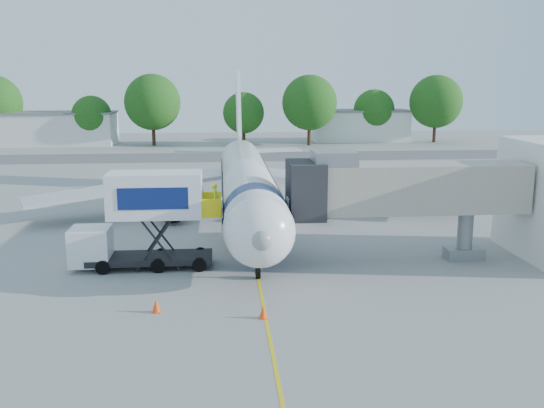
{
  "coord_description": "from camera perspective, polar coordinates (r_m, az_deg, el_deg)",
  "views": [
    {
      "loc": [
        -1.92,
        -40.73,
        10.67
      ],
      "look_at": [
        1.13,
        -5.15,
        3.2
      ],
      "focal_mm": 40.0,
      "sensor_mm": 36.0,
      "label": 1
    }
  ],
  "objects": [
    {
      "name": "aircraft",
      "position": [
        45.55,
        -2.42,
        2.04
      ],
      "size": [
        34.17,
        37.73,
        11.35
      ],
      "color": "white",
      "rests_on": "ground"
    },
    {
      "name": "safety_cone_b",
      "position": [
        28.9,
        -10.84,
        -9.4
      ],
      "size": [
        0.41,
        0.41,
        0.65
      ],
      "color": "#FF450D",
      "rests_on": "ground"
    },
    {
      "name": "outbuilding_right",
      "position": [
        105.78,
        8.24,
        7.35
      ],
      "size": [
        16.4,
        7.4,
        5.3
      ],
      "color": "silver",
      "rests_on": "ground"
    },
    {
      "name": "jet_bridge",
      "position": [
        35.72,
        11.29,
        1.38
      ],
      "size": [
        13.9,
        3.2,
        6.6
      ],
      "color": "#AA9F91",
      "rests_on": "ground"
    },
    {
      "name": "ground_tug",
      "position": [
        26.29,
        -7.16,
        -10.48
      ],
      "size": [
        3.79,
        2.44,
        1.4
      ],
      "rotation": [
        0.0,
        0.0,
        0.19
      ],
      "color": "white",
      "rests_on": "ground"
    },
    {
      "name": "outbuilding_left",
      "position": [
        104.36,
        -19.5,
        6.74
      ],
      "size": [
        18.4,
        8.4,
        5.3
      ],
      "color": "silver",
      "rests_on": "ground"
    },
    {
      "name": "taxiway_strip",
      "position": [
        83.43,
        -3.56,
        4.45
      ],
      "size": [
        120.0,
        10.0,
        0.01
      ],
      "primitive_type": "cube",
      "color": "#59595B",
      "rests_on": "ground"
    },
    {
      "name": "ground",
      "position": [
        42.15,
        -2.14,
        -2.86
      ],
      "size": [
        160.0,
        160.0,
        0.0
      ],
      "primitive_type": "plane",
      "color": "#969693",
      "rests_on": "ground"
    },
    {
      "name": "tree_d",
      "position": [
        98.29,
        -2.7,
        8.56
      ],
      "size": [
        6.62,
        6.62,
        8.44
      ],
      "color": "#382314",
      "rests_on": "ground"
    },
    {
      "name": "catering_hiloader",
      "position": [
        34.91,
        -11.93,
        -1.54
      ],
      "size": [
        8.5,
        2.44,
        5.5
      ],
      "color": "black",
      "rests_on": "ground"
    },
    {
      "name": "tree_f",
      "position": [
        104.96,
        9.58,
        8.73
      ],
      "size": [
        6.88,
        6.88,
        8.77
      ],
      "color": "#382314",
      "rests_on": "ground"
    },
    {
      "name": "tree_e",
      "position": [
        97.49,
        3.55,
        9.5
      ],
      "size": [
        8.74,
        8.74,
        11.15
      ],
      "color": "#382314",
      "rests_on": "ground"
    },
    {
      "name": "safety_cone_a",
      "position": [
        27.75,
        -0.84,
        -10.13
      ],
      "size": [
        0.39,
        0.39,
        0.62
      ],
      "color": "#FF450D",
      "rests_on": "ground"
    },
    {
      "name": "tree_g",
      "position": [
        105.47,
        15.18,
        9.29
      ],
      "size": [
        8.73,
        8.73,
        11.14
      ],
      "color": "#382314",
      "rests_on": "ground"
    },
    {
      "name": "guidance_line",
      "position": [
        42.14,
        -2.14,
        -2.85
      ],
      "size": [
        0.15,
        70.0,
        0.01
      ],
      "primitive_type": "cube",
      "color": "yellow",
      "rests_on": "ground"
    },
    {
      "name": "tree_c",
      "position": [
        98.9,
        -11.19,
        9.38
      ],
      "size": [
        8.85,
        8.85,
        11.28
      ],
      "color": "#382314",
      "rests_on": "ground"
    },
    {
      "name": "tree_b",
      "position": [
        101.09,
        -16.62,
        8.0
      ],
      "size": [
        6.2,
        6.2,
        7.91
      ],
      "color": "#382314",
      "rests_on": "ground"
    }
  ]
}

